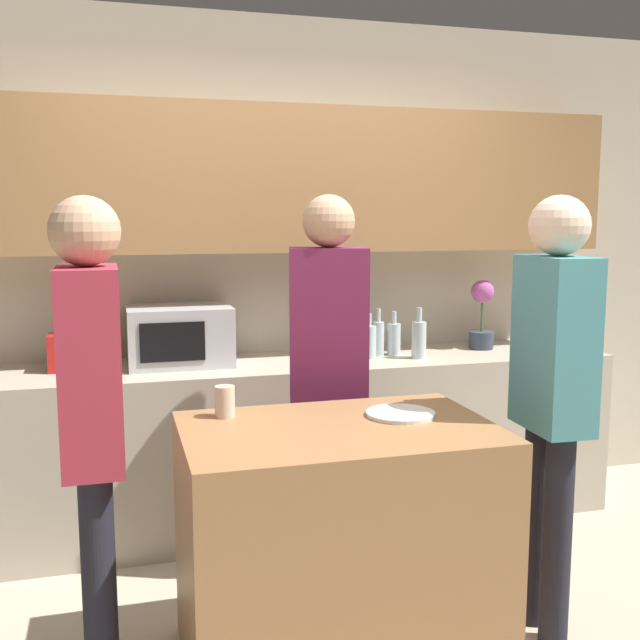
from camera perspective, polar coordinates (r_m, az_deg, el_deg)
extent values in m
cube|color=beige|center=(4.19, -4.22, 3.98)|extent=(6.40, 0.08, 2.70)
cube|color=#A37547|center=(3.99, -3.72, 10.61)|extent=(3.74, 0.32, 0.75)
cube|color=#B7AD99|center=(4.02, -3.09, -9.39)|extent=(3.60, 0.62, 0.88)
cube|color=#996B42|center=(2.85, 1.41, -16.77)|extent=(1.12, 0.74, 0.89)
cube|color=#B7BABC|center=(3.88, -10.65, -1.17)|extent=(0.52, 0.38, 0.30)
cube|color=black|center=(3.69, -11.16, -1.66)|extent=(0.31, 0.01, 0.19)
cube|color=#B21E19|center=(3.89, -18.09, -2.32)|extent=(0.26, 0.16, 0.18)
cube|color=black|center=(3.87, -18.89, -1.01)|extent=(0.02, 0.11, 0.01)
cube|color=black|center=(3.87, -17.41, -0.95)|extent=(0.02, 0.11, 0.01)
cylinder|color=#333D4C|center=(4.38, 12.17, -1.50)|extent=(0.14, 0.14, 0.10)
cylinder|color=#38662D|center=(4.36, 12.22, 0.31)|extent=(0.01, 0.01, 0.18)
sphere|color=#B25199|center=(4.35, 12.28, 2.14)|extent=(0.13, 0.13, 0.13)
cylinder|color=#194723|center=(3.91, 2.83, -1.84)|extent=(0.08, 0.08, 0.18)
cylinder|color=#194723|center=(3.89, 2.84, 0.00)|extent=(0.03, 0.03, 0.07)
cylinder|color=silver|center=(4.01, 3.73, -1.68)|extent=(0.08, 0.08, 0.17)
cylinder|color=silver|center=(3.99, 3.75, 0.03)|extent=(0.03, 0.03, 0.07)
cylinder|color=silver|center=(4.08, 4.47, -1.44)|extent=(0.06, 0.06, 0.19)
cylinder|color=silver|center=(4.06, 4.49, 0.36)|extent=(0.02, 0.02, 0.07)
cylinder|color=silver|center=(4.11, 5.64, -1.47)|extent=(0.07, 0.07, 0.17)
cylinder|color=silver|center=(4.09, 5.67, 0.18)|extent=(0.03, 0.03, 0.07)
cylinder|color=silver|center=(4.03, 7.55, -1.52)|extent=(0.08, 0.08, 0.20)
cylinder|color=silver|center=(4.01, 7.58, 0.40)|extent=(0.03, 0.03, 0.08)
cylinder|color=white|center=(2.85, 6.15, -7.12)|extent=(0.26, 0.26, 0.01)
cylinder|color=beige|center=(2.82, -7.26, -6.19)|extent=(0.07, 0.07, 0.12)
cylinder|color=black|center=(2.83, -16.42, -18.08)|extent=(0.11, 0.11, 0.83)
cylinder|color=black|center=(2.69, -16.43, -19.56)|extent=(0.11, 0.11, 0.83)
cube|color=#A42C3E|center=(2.52, -17.09, -3.55)|extent=(0.19, 0.34, 0.65)
sphere|color=tan|center=(2.47, -17.51, 6.48)|extent=(0.22, 0.22, 0.22)
cylinder|color=black|center=(3.10, 17.61, -15.70)|extent=(0.11, 0.11, 0.83)
cylinder|color=black|center=(3.23, 16.13, -14.67)|extent=(0.11, 0.11, 0.83)
cube|color=teal|center=(2.95, 17.43, -1.73)|extent=(0.21, 0.35, 0.66)
sphere|color=beige|center=(2.91, 17.80, 6.87)|extent=(0.23, 0.23, 0.23)
cylinder|color=black|center=(3.46, 1.99, -12.69)|extent=(0.11, 0.11, 0.84)
cylinder|color=black|center=(3.45, -0.73, -12.74)|extent=(0.11, 0.11, 0.84)
cube|color=#762550|center=(3.27, 0.65, -0.29)|extent=(0.37, 0.26, 0.66)
sphere|color=tan|center=(3.23, 0.66, 7.55)|extent=(0.23, 0.23, 0.23)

